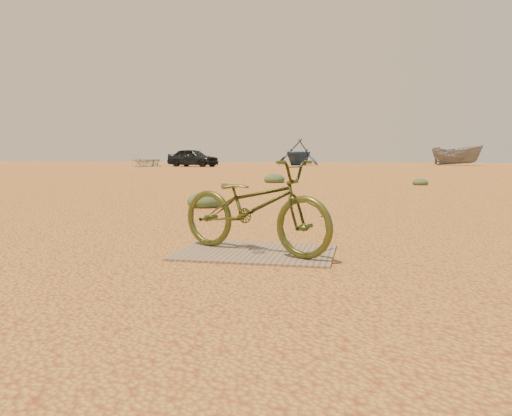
% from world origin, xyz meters
% --- Properties ---
extents(ground, '(120.00, 120.00, 0.00)m').
position_xyz_m(ground, '(0.00, 0.00, 0.00)').
color(ground, gold).
rests_on(ground, ground).
extents(plywood_board, '(1.55, 1.11, 0.02)m').
position_xyz_m(plywood_board, '(-0.59, -0.09, 0.01)').
color(plywood_board, '#856A59').
rests_on(plywood_board, ground).
extents(bicycle, '(1.85, 1.25, 0.92)m').
position_xyz_m(bicycle, '(-0.60, -0.13, 0.48)').
color(bicycle, '#40481C').
rests_on(bicycle, plywood_board).
extents(car, '(4.68, 2.84, 1.49)m').
position_xyz_m(car, '(-13.36, 34.71, 0.74)').
color(car, black).
rests_on(car, ground).
extents(boat_near_left, '(4.01, 5.15, 0.98)m').
position_xyz_m(boat_near_left, '(-17.64, 34.83, 0.49)').
color(boat_near_left, silver).
rests_on(boat_near_left, ground).
extents(boat_far_left, '(5.12, 5.60, 2.50)m').
position_xyz_m(boat_far_left, '(-5.48, 42.19, 1.25)').
color(boat_far_left, navy).
rests_on(boat_far_left, ground).
extents(boat_mid_right, '(4.99, 4.12, 1.85)m').
position_xyz_m(boat_mid_right, '(9.00, 44.55, 0.93)').
color(boat_mid_right, slate).
rests_on(boat_mid_right, ground).
extents(kale_a, '(0.67, 0.67, 0.37)m').
position_xyz_m(kale_a, '(-2.48, 4.09, 0.00)').
color(kale_a, '#476141').
rests_on(kale_a, ground).
extents(kale_b, '(0.51, 0.51, 0.28)m').
position_xyz_m(kale_b, '(2.32, 12.16, 0.00)').
color(kale_b, '#476141').
rests_on(kale_b, ground).
extents(kale_c, '(0.74, 0.74, 0.41)m').
position_xyz_m(kale_c, '(-2.61, 12.58, 0.00)').
color(kale_c, '#476141').
rests_on(kale_c, ground).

